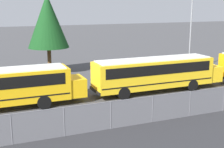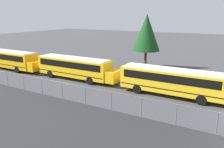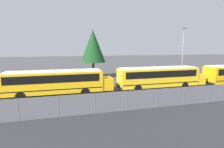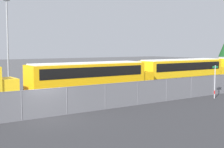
{
  "view_description": "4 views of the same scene",
  "coord_description": "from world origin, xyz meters",
  "px_view_note": "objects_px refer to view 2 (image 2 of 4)",
  "views": [
    {
      "loc": [
        -20.88,
        -17.52,
        7.89
      ],
      "look_at": [
        -11.27,
        5.8,
        2.22
      ],
      "focal_mm": 50.0,
      "sensor_mm": 36.0,
      "label": 1
    },
    {
      "loc": [
        -1.23,
        -16.92,
        8.85
      ],
      "look_at": [
        -13.74,
        5.62,
        1.87
      ],
      "focal_mm": 35.0,
      "sensor_mm": 36.0,
      "label": 2
    },
    {
      "loc": [
        -19.16,
        -14.71,
        5.88
      ],
      "look_at": [
        -13.31,
        7.05,
        2.37
      ],
      "focal_mm": 28.0,
      "sensor_mm": 36.0,
      "label": 3
    },
    {
      "loc": [
        -7.68,
        -18.52,
        4.46
      ],
      "look_at": [
        9.33,
        5.98,
        1.92
      ],
      "focal_mm": 50.0,
      "sensor_mm": 36.0,
      "label": 4
    }
  ],
  "objects_px": {
    "school_bus_1": "(9,58)",
    "school_bus_2": "(75,66)",
    "school_bus_3": "(173,80)",
    "tree_0": "(146,33)"
  },
  "relations": [
    {
      "from": "school_bus_1",
      "to": "school_bus_2",
      "type": "relative_size",
      "value": 1.0
    },
    {
      "from": "school_bus_2",
      "to": "school_bus_3",
      "type": "height_order",
      "value": "same"
    },
    {
      "from": "school_bus_1",
      "to": "school_bus_3",
      "type": "bearing_deg",
      "value": 1.17
    },
    {
      "from": "school_bus_3",
      "to": "tree_0",
      "type": "relative_size",
      "value": 1.41
    },
    {
      "from": "school_bus_3",
      "to": "tree_0",
      "type": "xyz_separation_m",
      "value": [
        -7.51,
        11.39,
        4.16
      ]
    },
    {
      "from": "tree_0",
      "to": "school_bus_3",
      "type": "bearing_deg",
      "value": -56.6
    },
    {
      "from": "school_bus_3",
      "to": "tree_0",
      "type": "bearing_deg",
      "value": 123.4
    },
    {
      "from": "tree_0",
      "to": "school_bus_1",
      "type": "bearing_deg",
      "value": -148.58
    },
    {
      "from": "school_bus_1",
      "to": "tree_0",
      "type": "xyz_separation_m",
      "value": [
        19.55,
        11.94,
        4.16
      ]
    },
    {
      "from": "school_bus_2",
      "to": "school_bus_3",
      "type": "bearing_deg",
      "value": -0.34
    }
  ]
}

